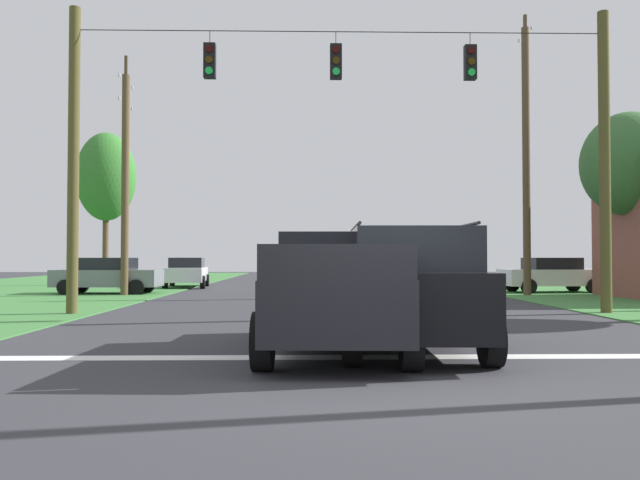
% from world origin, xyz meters
% --- Properties ---
extents(ground_plane, '(120.00, 120.00, 0.00)m').
position_xyz_m(ground_plane, '(0.00, 0.00, 0.00)').
color(ground_plane, '#333338').
extents(stop_bar_stripe, '(12.58, 0.45, 0.01)m').
position_xyz_m(stop_bar_stripe, '(0.00, 2.31, 0.00)').
color(stop_bar_stripe, white).
rests_on(stop_bar_stripe, ground).
extents(lane_dash_0, '(2.50, 0.15, 0.01)m').
position_xyz_m(lane_dash_0, '(0.00, 8.31, 0.00)').
color(lane_dash_0, white).
rests_on(lane_dash_0, ground).
extents(lane_dash_1, '(2.50, 0.15, 0.01)m').
position_xyz_m(lane_dash_1, '(0.00, 15.20, 0.00)').
color(lane_dash_1, white).
rests_on(lane_dash_1, ground).
extents(lane_dash_2, '(2.50, 0.15, 0.01)m').
position_xyz_m(lane_dash_2, '(0.00, 21.69, 0.00)').
color(lane_dash_2, white).
rests_on(lane_dash_2, ground).
extents(lane_dash_3, '(2.50, 0.15, 0.01)m').
position_xyz_m(lane_dash_3, '(0.00, 29.13, 0.00)').
color(lane_dash_3, white).
rests_on(lane_dash_3, ground).
extents(lane_dash_4, '(2.50, 0.15, 0.01)m').
position_xyz_m(lane_dash_4, '(0.00, 35.73, 0.00)').
color(lane_dash_4, white).
rests_on(lane_dash_4, ground).
extents(overhead_signal_span, '(14.79, 0.31, 8.33)m').
position_xyz_m(overhead_signal_span, '(-0.03, 9.79, 4.55)').
color(overhead_signal_span, brown).
rests_on(overhead_signal_span, ground).
extents(pickup_truck, '(2.47, 5.48, 1.95)m').
position_xyz_m(pickup_truck, '(-0.48, 3.04, 0.97)').
color(pickup_truck, black).
rests_on(pickup_truck, ground).
extents(suv_black, '(2.33, 4.85, 2.05)m').
position_xyz_m(suv_black, '(0.68, 3.00, 1.06)').
color(suv_black, black).
rests_on(suv_black, ground).
extents(distant_car_crossing_white, '(4.42, 2.26, 1.52)m').
position_xyz_m(distant_car_crossing_white, '(9.66, 19.99, 0.79)').
color(distant_car_crossing_white, silver).
rests_on(distant_car_crossing_white, ground).
extents(distant_car_oncoming, '(4.31, 2.03, 1.52)m').
position_xyz_m(distant_car_oncoming, '(-9.29, 19.41, 0.79)').
color(distant_car_oncoming, slate).
rests_on(distant_car_oncoming, ground).
extents(distant_car_far_parked, '(2.31, 4.44, 1.52)m').
position_xyz_m(distant_car_far_parked, '(-7.06, 25.16, 0.79)').
color(distant_car_far_parked, silver).
rests_on(distant_car_far_parked, ground).
extents(utility_pole_mid_right, '(0.30, 1.56, 11.40)m').
position_xyz_m(utility_pole_mid_right, '(7.90, 18.01, 5.58)').
color(utility_pole_mid_right, brown).
rests_on(utility_pole_mid_right, ground).
extents(utility_pole_near_left, '(0.30, 1.95, 9.70)m').
position_xyz_m(utility_pole_near_left, '(-8.29, 18.31, 4.75)').
color(utility_pole_near_left, brown).
rests_on(utility_pole_near_left, ground).
extents(tree_roadside_right, '(3.48, 3.48, 6.96)m').
position_xyz_m(tree_roadside_right, '(11.04, 15.96, 4.98)').
color(tree_roadside_right, brown).
rests_on(tree_roadside_right, ground).
extents(tree_roadside_left, '(3.19, 3.19, 8.39)m').
position_xyz_m(tree_roadside_left, '(-11.99, 27.70, 5.93)').
color(tree_roadside_left, brown).
rests_on(tree_roadside_left, ground).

